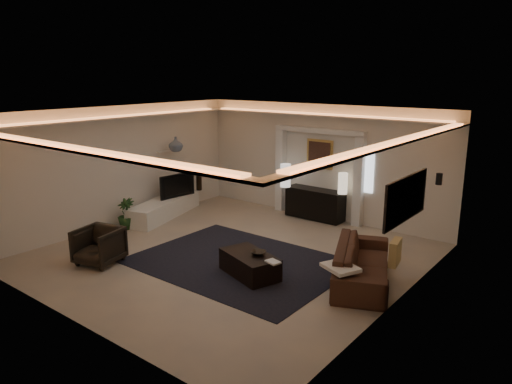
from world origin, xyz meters
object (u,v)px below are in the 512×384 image
Objects in this scene: coffee_table at (250,265)px; armchair at (99,246)px; sofa at (362,263)px; console at (315,204)px.

armchair is (-2.68, -1.37, 0.16)m from coffee_table.
armchair reaches higher than sofa.
coffee_table is 3.02m from armchair.
console is at bearing 121.77° from coffee_table.
console is at bearing 20.79° from sofa.
coffee_table is 1.47× the size of armchair.
console is at bearing 57.46° from armchair.
console is 1.91× the size of armchair.
sofa is at bearing 50.25° from coffee_table.
console is 1.30× the size of coffee_table.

